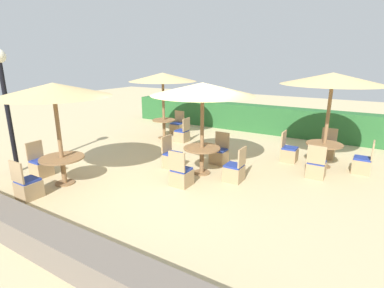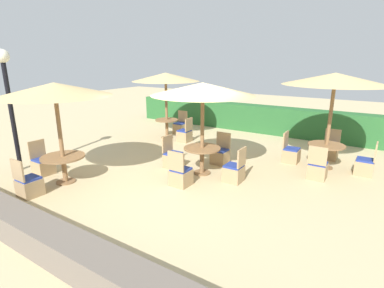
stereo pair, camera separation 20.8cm
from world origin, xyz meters
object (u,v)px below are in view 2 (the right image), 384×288
object	(u,v)px
lamp_post	(7,87)
patio_chair_front_left_south	(29,185)
round_table_back_left	(167,124)
round_table_front_left	(63,162)
parasol_center	(203,89)
patio_chair_front_left_west	(43,165)
parasol_front_left	(54,90)
patio_chair_center_north	(220,155)
patio_chair_back_left_east	(185,135)
patio_chair_back_right_east	(365,166)
patio_chair_back_left_north	(180,127)
patio_chair_back_right_south	(317,169)
patio_chair_back_right_west	(291,154)
patio_chair_back_right_north	(330,151)
round_table_back_right	(326,150)
patio_chair_center_west	(173,159)
parasol_back_right	(335,79)
patio_chair_center_east	(234,172)
round_table_center	(202,154)
parasol_back_left	(166,77)
patio_chair_center_south	(180,176)

from	to	relation	value
lamp_post	patio_chair_front_left_south	bearing A→B (deg)	-22.78
patio_chair_front_left_south	round_table_back_left	world-z (taller)	patio_chair_front_left_south
round_table_front_left	patio_chair_front_left_south	size ratio (longest dim) A/B	1.15
lamp_post	parasol_center	world-z (taller)	lamp_post
patio_chair_front_left_west	parasol_front_left	bearing A→B (deg)	88.64
patio_chair_center_north	parasol_center	bearing A→B (deg)	87.88
patio_chair_back_left_east	patio_chair_front_left_west	bearing A→B (deg)	164.47
patio_chair_back_right_east	round_table_front_left	xyz separation A→B (m)	(-6.42, -4.80, 0.30)
patio_chair_back_left_north	patio_chair_back_right_south	bearing A→B (deg)	159.93
patio_chair_back_right_west	patio_chair_back_right_north	distance (m)	1.38
round_table_back_right	round_table_back_left	size ratio (longest dim) A/B	1.12
patio_chair_back_right_west	patio_chair_center_north	size ratio (longest dim) A/B	1.00
patio_chair_back_right_east	patio_chair_front_left_west	bearing A→B (deg)	122.71
patio_chair_center_west	patio_chair_front_left_south	size ratio (longest dim) A/B	1.00
round_table_back_right	patio_chair_back_left_north	distance (m)	6.10
patio_chair_back_right_east	round_table_front_left	size ratio (longest dim) A/B	0.87
parasol_center	patio_chair_back_right_south	bearing A→B (deg)	25.77
parasol_center	patio_chair_back_left_north	distance (m)	5.18
parasol_back_right	patio_chair_center_west	size ratio (longest dim) A/B	3.00
lamp_post	round_table_front_left	distance (m)	2.61
patio_chair_center_west	patio_chair_center_east	world-z (taller)	same
patio_chair_center_east	patio_chair_center_west	bearing A→B (deg)	90.40
parasol_back_right	parasol_front_left	size ratio (longest dim) A/B	1.04
patio_chair_back_right_north	round_table_center	size ratio (longest dim) A/B	0.93
patio_chair_back_right_south	patio_chair_back_left_north	distance (m)	6.35
patio_chair_center_west	patio_chair_back_left_east	xyz separation A→B (m)	(-1.32, 2.53, 0.00)
patio_chair_back_left_north	parasol_back_left	bearing A→B (deg)	92.17
patio_chair_back_right_east	patio_chair_center_west	distance (m)	5.32
round_table_center	patio_chair_front_left_west	bearing A→B (deg)	-146.28
patio_chair_center_south	parasol_front_left	xyz separation A→B (m)	(-2.60, -1.45, 2.10)
round_table_back_left	parasol_back_left	bearing A→B (deg)	135.00
patio_chair_back_right_west	patio_chair_back_right_east	distance (m)	2.00
patio_chair_front_left_west	patio_chair_back_right_west	bearing A→B (deg)	130.98
patio_chair_back_right_north	patio_chair_back_left_north	world-z (taller)	same
round_table_back_left	patio_chair_back_right_west	bearing A→B (deg)	-2.80
patio_chair_center_east	patio_chair_front_left_west	size ratio (longest dim) A/B	1.00
patio_chair_center_north	lamp_post	bearing A→B (deg)	38.34
parasol_center	patio_chair_front_left_south	world-z (taller)	parasol_center
patio_chair_back_right_south	patio_chair_back_right_west	size ratio (longest dim) A/B	1.00
parasol_center	round_table_center	size ratio (longest dim) A/B	2.71
lamp_post	patio_chair_center_east	size ratio (longest dim) A/B	3.57
parasol_center	round_table_back_right	bearing A→B (deg)	40.03
parasol_back_right	patio_chair_back_right_west	size ratio (longest dim) A/B	3.00
parasol_back_right	patio_chair_back_right_north	size ratio (longest dim) A/B	3.00
round_table_front_left	round_table_back_right	bearing A→B (deg)	41.53
patio_chair_center_south	patio_chair_center_east	distance (m)	1.40
parasol_center	patio_chair_back_left_north	size ratio (longest dim) A/B	2.92
patio_chair_center_west	patio_chair_center_east	xyz separation A→B (m)	(1.95, 0.01, 0.00)
round_table_center	patio_chair_center_north	size ratio (longest dim) A/B	1.08
lamp_post	patio_chair_center_east	world-z (taller)	lamp_post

